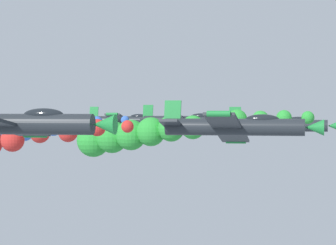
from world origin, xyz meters
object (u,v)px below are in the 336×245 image
at_px(airplane_trailing, 126,120).
at_px(airplane_right_inner, 237,127).
at_px(airplane_left_inner, 281,125).
at_px(airplane_left_outer, 186,121).
at_px(airplane_right_outer, 14,124).

bearing_deg(airplane_trailing, airplane_right_inner, 23.19).
xyz_separation_m(airplane_left_inner, airplane_left_outer, (-9.93, -10.75, 0.25)).
bearing_deg(airplane_left_inner, airplane_right_inner, -3.66).
bearing_deg(airplane_trailing, airplane_right_outer, 8.64).
distance_m(airplane_left_outer, airplane_right_outer, 44.55).
bearing_deg(airplane_left_outer, airplane_trailing, -139.38).
xyz_separation_m(airplane_right_inner, airplane_right_outer, (11.58, -10.47, 0.38)).
relative_size(airplane_right_inner, airplane_left_outer, 1.00).
distance_m(airplane_right_inner, airplane_left_outer, 34.24).
bearing_deg(airplane_left_outer, airplane_left_inner, 47.26).
xyz_separation_m(airplane_right_outer, airplane_trailing, (-55.81, -8.48, -0.68)).
height_order(airplane_left_outer, airplane_right_outer, airplane_right_outer).
distance_m(airplane_right_outer, airplane_trailing, 56.45).
height_order(airplane_right_inner, airplane_right_outer, airplane_right_outer).
height_order(airplane_right_inner, airplane_trailing, airplane_right_inner).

